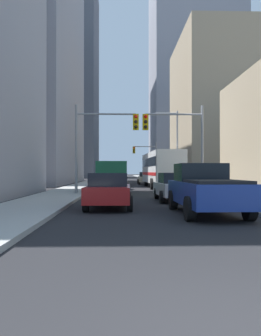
% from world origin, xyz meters
% --- Properties ---
extents(sidewalk_left, '(3.13, 160.00, 0.15)m').
position_xyz_m(sidewalk_left, '(-5.16, 50.00, 0.07)').
color(sidewalk_left, '#9E9E99').
rests_on(sidewalk_left, ground).
extents(sidewalk_right, '(3.13, 160.00, 0.15)m').
position_xyz_m(sidewalk_right, '(5.16, 50.00, 0.07)').
color(sidewalk_right, '#9E9E99').
rests_on(sidewalk_right, ground).
extents(city_bus, '(2.91, 11.58, 3.40)m').
position_xyz_m(city_bus, '(2.69, 30.38, 1.93)').
color(city_bus, silver).
rests_on(city_bus, ground).
extents(pickup_truck_blue, '(2.20, 5.43, 1.90)m').
position_xyz_m(pickup_truck_blue, '(1.87, 9.72, 0.93)').
color(pickup_truck_blue, navy).
rests_on(pickup_truck_blue, ground).
extents(cargo_van_green, '(2.16, 5.25, 2.26)m').
position_xyz_m(cargo_van_green, '(-1.82, 21.58, 1.29)').
color(cargo_van_green, '#195938').
rests_on(cargo_van_green, ground).
extents(sedan_red, '(1.95, 4.25, 1.52)m').
position_xyz_m(sedan_red, '(-1.78, 11.81, 0.77)').
color(sedan_red, maroon).
rests_on(sedan_red, ground).
extents(sedan_white, '(1.96, 4.27, 1.52)m').
position_xyz_m(sedan_white, '(1.65, 15.33, 0.77)').
color(sedan_white, white).
rests_on(sedan_white, ground).
extents(sedan_navy, '(1.95, 4.24, 1.52)m').
position_xyz_m(sedan_navy, '(-1.72, 27.81, 0.77)').
color(sedan_navy, '#141E4C').
rests_on(sedan_navy, ground).
extents(sedan_beige, '(1.95, 4.22, 1.52)m').
position_xyz_m(sedan_beige, '(1.89, 39.94, 0.77)').
color(sedan_beige, '#C6B793').
rests_on(sedan_beige, ground).
extents(traffic_signal_near_left, '(4.22, 0.44, 6.00)m').
position_xyz_m(traffic_signal_near_left, '(-2.39, 19.83, 4.06)').
color(traffic_signal_near_left, gray).
rests_on(traffic_signal_near_left, ground).
extents(traffic_signal_near_right, '(4.09, 0.44, 6.00)m').
position_xyz_m(traffic_signal_near_right, '(2.45, 19.83, 4.06)').
color(traffic_signal_near_right, gray).
rests_on(traffic_signal_near_right, ground).
extents(traffic_signal_far_right, '(3.66, 0.44, 6.00)m').
position_xyz_m(traffic_signal_far_right, '(2.65, 49.54, 4.04)').
color(traffic_signal_far_right, gray).
rests_on(traffic_signal_far_right, ground).
extents(street_lamp_right, '(2.48, 0.32, 7.50)m').
position_xyz_m(street_lamp_right, '(3.90, 30.52, 4.55)').
color(street_lamp_right, gray).
rests_on(street_lamp_right, ground).
extents(building_left_far_tower, '(14.05, 20.66, 49.67)m').
position_xyz_m(building_left_far_tower, '(-14.39, 86.03, 24.84)').
color(building_left_far_tower, '#4C515B').
rests_on(building_left_far_tower, ground).
extents(building_right_mid_block, '(19.23, 19.00, 21.68)m').
position_xyz_m(building_right_mid_block, '(17.23, 49.05, 10.84)').
color(building_right_mid_block, tan).
rests_on(building_right_mid_block, ground).
extents(building_right_far_highrise, '(22.73, 22.53, 69.50)m').
position_xyz_m(building_right_far_highrise, '(18.71, 89.70, 34.75)').
color(building_right_far_highrise, '#93939E').
rests_on(building_right_far_highrise, ground).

